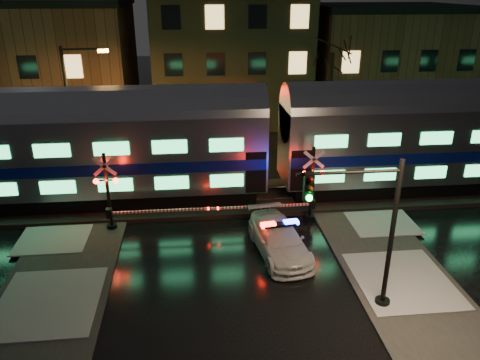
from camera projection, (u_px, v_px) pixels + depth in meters
name	position (u px, v px, depth m)	size (l,w,h in m)	color
ground	(226.00, 251.00, 19.91)	(120.00, 120.00, 0.00)	black
ballast	(219.00, 199.00, 24.45)	(90.00, 4.20, 0.24)	black
sidewalk_right	(441.00, 336.00, 15.00)	(4.00, 20.00, 0.12)	#2D2D2D
building_left	(41.00, 66.00, 37.12)	(14.00, 10.00, 9.00)	brown
building_mid	(229.00, 47.00, 38.52)	(12.00, 11.00, 11.50)	brown
building_right	(381.00, 64.00, 39.87)	(12.00, 10.00, 8.50)	brown
train	(274.00, 138.00, 23.45)	(51.00, 3.12, 5.92)	black
police_car	(279.00, 239.00, 19.51)	(2.44, 4.74, 1.47)	silver
crossing_signal_right	(304.00, 192.00, 21.79)	(5.25, 0.63, 3.71)	black
crossing_signal_left	(117.00, 200.00, 20.97)	(5.29, 0.63, 3.75)	black
traffic_light	(367.00, 235.00, 15.25)	(3.57, 0.67, 5.52)	black
streetlight	(74.00, 105.00, 25.76)	(2.51, 0.26, 7.52)	black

